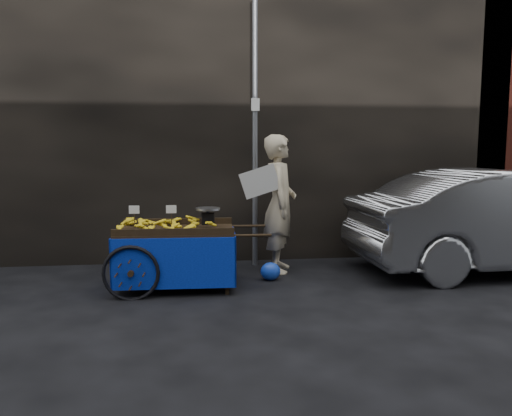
{
  "coord_description": "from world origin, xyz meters",
  "views": [
    {
      "loc": [
        -0.59,
        -6.09,
        1.79
      ],
      "look_at": [
        0.22,
        0.5,
        0.97
      ],
      "focal_mm": 35.0,
      "sensor_mm": 36.0,
      "label": 1
    }
  ],
  "objects": [
    {
      "name": "street_pole",
      "position": [
        0.3,
        1.3,
        2.01
      ],
      "size": [
        0.12,
        0.1,
        4.0
      ],
      "color": "slate",
      "rests_on": "ground"
    },
    {
      "name": "plastic_bag",
      "position": [
        0.4,
        0.39,
        0.12
      ],
      "size": [
        0.27,
        0.22,
        0.24
      ],
      "primitive_type": "ellipsoid",
      "color": "#1940BE",
      "rests_on": "ground"
    },
    {
      "name": "building_wall",
      "position": [
        0.39,
        2.6,
        2.5
      ],
      "size": [
        13.5,
        2.0,
        5.0
      ],
      "color": "black",
      "rests_on": "ground"
    },
    {
      "name": "vendor",
      "position": [
        0.61,
        0.88,
        0.98
      ],
      "size": [
        0.91,
        0.79,
        1.96
      ],
      "rotation": [
        0.0,
        0.0,
        1.37
      ],
      "color": "#BBAB8B",
      "rests_on": "ground"
    },
    {
      "name": "ground",
      "position": [
        0.0,
        0.0,
        0.0
      ],
      "size": [
        80.0,
        80.0,
        0.0
      ],
      "primitive_type": "plane",
      "color": "black",
      "rests_on": "ground"
    },
    {
      "name": "banana_cart",
      "position": [
        -0.89,
        0.21,
        0.67
      ],
      "size": [
        2.04,
        1.04,
        1.09
      ],
      "rotation": [
        0.0,
        0.0,
        -0.03
      ],
      "color": "black",
      "rests_on": "ground"
    },
    {
      "name": "parked_car",
      "position": [
        3.85,
        0.5,
        0.73
      ],
      "size": [
        4.51,
        1.72,
        1.47
      ],
      "primitive_type": "imported",
      "rotation": [
        0.0,
        0.0,
        1.61
      ],
      "color": "#AAACB1",
      "rests_on": "ground"
    }
  ]
}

